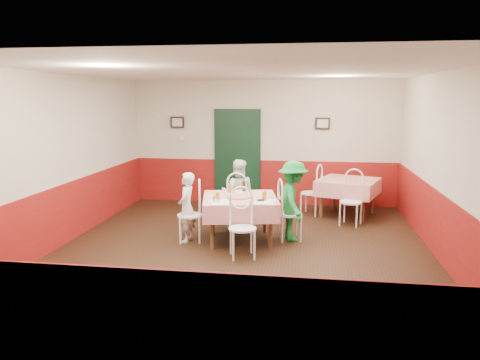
# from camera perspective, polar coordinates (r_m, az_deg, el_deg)

# --- Properties ---
(floor) EXTENTS (7.00, 7.00, 0.00)m
(floor) POSITION_cam_1_polar(r_m,az_deg,el_deg) (7.52, 0.22, -8.68)
(floor) COLOR black
(floor) RESTS_ON ground
(ceiling) EXTENTS (7.00, 7.00, 0.00)m
(ceiling) POSITION_cam_1_polar(r_m,az_deg,el_deg) (7.13, 0.24, 13.15)
(ceiling) COLOR white
(ceiling) RESTS_ON back_wall
(back_wall) EXTENTS (6.00, 0.10, 2.80)m
(back_wall) POSITION_cam_1_polar(r_m,az_deg,el_deg) (10.65, 2.92, 4.55)
(back_wall) COLOR beige
(back_wall) RESTS_ON ground
(front_wall) EXTENTS (6.00, 0.10, 2.80)m
(front_wall) POSITION_cam_1_polar(r_m,az_deg,el_deg) (3.83, -7.28, -5.36)
(front_wall) COLOR beige
(front_wall) RESTS_ON ground
(left_wall) EXTENTS (0.10, 7.00, 2.80)m
(left_wall) POSITION_cam_1_polar(r_m,az_deg,el_deg) (8.17, -21.09, 2.24)
(left_wall) COLOR beige
(left_wall) RESTS_ON ground
(right_wall) EXTENTS (0.10, 7.00, 2.80)m
(right_wall) POSITION_cam_1_polar(r_m,az_deg,el_deg) (7.39, 23.91, 1.30)
(right_wall) COLOR beige
(right_wall) RESTS_ON ground
(wainscot_back) EXTENTS (6.00, 0.03, 1.00)m
(wainscot_back) POSITION_cam_1_polar(r_m,az_deg,el_deg) (10.75, 2.87, -0.23)
(wainscot_back) COLOR maroon
(wainscot_back) RESTS_ON ground
(wainscot_front) EXTENTS (6.00, 0.03, 1.00)m
(wainscot_front) POSITION_cam_1_polar(r_m,az_deg,el_deg) (4.17, -6.94, -17.32)
(wainscot_front) COLOR maroon
(wainscot_front) RESTS_ON ground
(wainscot_left) EXTENTS (0.03, 7.00, 1.00)m
(wainscot_left) POSITION_cam_1_polar(r_m,az_deg,el_deg) (8.33, -20.61, -3.90)
(wainscot_left) COLOR maroon
(wainscot_left) RESTS_ON ground
(wainscot_right) EXTENTS (0.03, 7.00, 1.00)m
(wainscot_right) POSITION_cam_1_polar(r_m,az_deg,el_deg) (7.57, 23.32, -5.45)
(wainscot_right) COLOR maroon
(wainscot_right) RESTS_ON ground
(door) EXTENTS (0.96, 0.06, 2.10)m
(door) POSITION_cam_1_polar(r_m,az_deg,el_deg) (10.71, -0.32, 2.71)
(door) COLOR black
(door) RESTS_ON ground
(picture_left) EXTENTS (0.32, 0.03, 0.26)m
(picture_left) POSITION_cam_1_polar(r_m,az_deg,el_deg) (10.94, -7.65, 6.99)
(picture_left) COLOR black
(picture_left) RESTS_ON back_wall
(picture_right) EXTENTS (0.32, 0.03, 0.26)m
(picture_right) POSITION_cam_1_polar(r_m,az_deg,el_deg) (10.52, 10.03, 6.81)
(picture_right) COLOR black
(picture_right) RESTS_ON back_wall
(thermostat) EXTENTS (0.10, 0.03, 0.10)m
(thermostat) POSITION_cam_1_polar(r_m,az_deg,el_deg) (10.93, -7.10, 5.16)
(thermostat) COLOR white
(thermostat) RESTS_ON back_wall
(main_table) EXTENTS (1.43, 1.43, 0.77)m
(main_table) POSITION_cam_1_polar(r_m,az_deg,el_deg) (7.97, 0.00, -4.79)
(main_table) COLOR red
(main_table) RESTS_ON ground
(second_table) EXTENTS (1.43, 1.43, 0.77)m
(second_table) POSITION_cam_1_polar(r_m,az_deg,el_deg) (9.89, 12.99, -2.12)
(second_table) COLOR red
(second_table) RESTS_ON ground
(chair_left) EXTENTS (0.51, 0.51, 0.90)m
(chair_left) POSITION_cam_1_polar(r_m,az_deg,el_deg) (7.96, -6.14, -4.31)
(chair_left) COLOR white
(chair_left) RESTS_ON ground
(chair_right) EXTENTS (0.52, 0.52, 0.90)m
(chair_right) POSITION_cam_1_polar(r_m,az_deg,el_deg) (8.03, 6.09, -4.17)
(chair_right) COLOR white
(chair_right) RESTS_ON ground
(chair_far) EXTENTS (0.42, 0.42, 0.90)m
(chair_far) POSITION_cam_1_polar(r_m,az_deg,el_deg) (8.77, -0.25, -2.90)
(chair_far) COLOR white
(chair_far) RESTS_ON ground
(chair_near) EXTENTS (0.52, 0.52, 0.90)m
(chair_near) POSITION_cam_1_polar(r_m,az_deg,el_deg) (7.13, 0.31, -5.95)
(chair_near) COLOR white
(chair_near) RESTS_ON ground
(chair_second_a) EXTENTS (0.54, 0.54, 0.90)m
(chair_second_a) POSITION_cam_1_polar(r_m,az_deg,el_deg) (9.84, 8.65, -1.59)
(chair_second_a) COLOR white
(chair_second_a) RESTS_ON ground
(chair_second_b) EXTENTS (0.54, 0.54, 0.90)m
(chair_second_b) POSITION_cam_1_polar(r_m,az_deg,el_deg) (9.14, 13.37, -2.64)
(chair_second_b) COLOR white
(chair_second_b) RESTS_ON ground
(pizza) EXTENTS (0.48, 0.48, 0.03)m
(pizza) POSITION_cam_1_polar(r_m,az_deg,el_deg) (7.82, -0.05, -2.06)
(pizza) COLOR #B74723
(pizza) RESTS_ON main_table
(plate_left) EXTENTS (0.29, 0.29, 0.01)m
(plate_left) POSITION_cam_1_polar(r_m,az_deg,el_deg) (7.88, -2.96, -2.03)
(plate_left) COLOR white
(plate_left) RESTS_ON main_table
(plate_right) EXTENTS (0.29, 0.29, 0.01)m
(plate_right) POSITION_cam_1_polar(r_m,az_deg,el_deg) (7.90, 2.86, -2.00)
(plate_right) COLOR white
(plate_right) RESTS_ON main_table
(plate_far) EXTENTS (0.29, 0.29, 0.01)m
(plate_far) POSITION_cam_1_polar(r_m,az_deg,el_deg) (8.30, -0.02, -1.41)
(plate_far) COLOR white
(plate_far) RESTS_ON main_table
(glass_a) EXTENTS (0.08, 0.08, 0.13)m
(glass_a) POSITION_cam_1_polar(r_m,az_deg,el_deg) (7.58, -2.74, -2.07)
(glass_a) COLOR #BF7219
(glass_a) RESTS_ON main_table
(glass_b) EXTENTS (0.09, 0.09, 0.13)m
(glass_b) POSITION_cam_1_polar(r_m,az_deg,el_deg) (7.64, 2.98, -1.95)
(glass_b) COLOR #BF7219
(glass_b) RESTS_ON main_table
(glass_c) EXTENTS (0.08, 0.08, 0.13)m
(glass_c) POSITION_cam_1_polar(r_m,az_deg,el_deg) (8.25, -1.25, -1.08)
(glass_c) COLOR #BF7219
(glass_c) RESTS_ON main_table
(beer_bottle) EXTENTS (0.07, 0.07, 0.23)m
(beer_bottle) POSITION_cam_1_polar(r_m,az_deg,el_deg) (8.27, 0.49, -0.69)
(beer_bottle) COLOR #381C0A
(beer_bottle) RESTS_ON main_table
(shaker_a) EXTENTS (0.04, 0.04, 0.09)m
(shaker_a) POSITION_cam_1_polar(r_m,az_deg,el_deg) (7.46, -3.02, -2.42)
(shaker_a) COLOR silver
(shaker_a) RESTS_ON main_table
(shaker_b) EXTENTS (0.04, 0.04, 0.09)m
(shaker_b) POSITION_cam_1_polar(r_m,az_deg,el_deg) (7.39, -2.75, -2.55)
(shaker_b) COLOR silver
(shaker_b) RESTS_ON main_table
(shaker_c) EXTENTS (0.04, 0.04, 0.09)m
(shaker_c) POSITION_cam_1_polar(r_m,az_deg,el_deg) (7.50, -3.18, -2.35)
(shaker_c) COLOR #B23319
(shaker_c) RESTS_ON main_table
(menu_left) EXTENTS (0.41, 0.48, 0.00)m
(menu_left) POSITION_cam_1_polar(r_m,az_deg,el_deg) (7.50, -2.48, -2.70)
(menu_left) COLOR white
(menu_left) RESTS_ON main_table
(menu_right) EXTENTS (0.31, 0.41, 0.00)m
(menu_right) POSITION_cam_1_polar(r_m,az_deg,el_deg) (7.53, 3.09, -2.65)
(menu_right) COLOR white
(menu_right) RESTS_ON main_table
(wallet) EXTENTS (0.13, 0.11, 0.02)m
(wallet) POSITION_cam_1_polar(r_m,az_deg,el_deg) (7.58, 2.54, -2.48)
(wallet) COLOR black
(wallet) RESTS_ON main_table
(diner_left) EXTENTS (0.29, 0.44, 1.18)m
(diner_left) POSITION_cam_1_polar(r_m,az_deg,el_deg) (7.93, -6.52, -3.32)
(diner_left) COLOR gray
(diner_left) RESTS_ON ground
(diner_far) EXTENTS (0.65, 0.52, 1.28)m
(diner_far) POSITION_cam_1_polar(r_m,az_deg,el_deg) (8.78, -0.26, -1.62)
(diner_far) COLOR gray
(diner_far) RESTS_ON ground
(diner_right) EXTENTS (0.69, 0.98, 1.37)m
(diner_right) POSITION_cam_1_polar(r_m,az_deg,el_deg) (7.98, 6.47, -2.53)
(diner_right) COLOR gray
(diner_right) RESTS_ON ground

